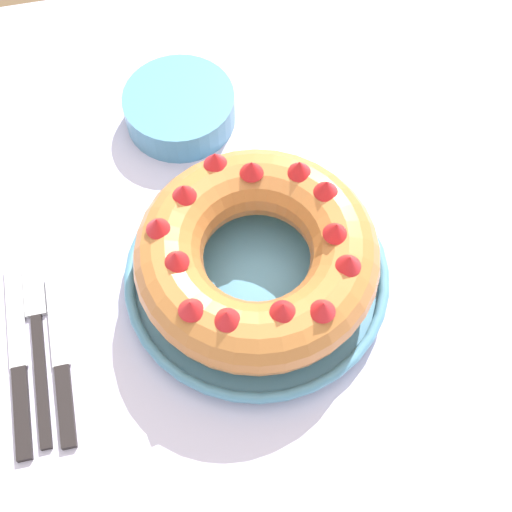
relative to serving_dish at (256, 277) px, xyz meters
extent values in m
plane|color=brown|center=(0.00, 0.01, -0.76)|extent=(8.00, 8.00, 0.00)
cube|color=silver|center=(0.00, 0.01, -0.03)|extent=(1.54, 1.04, 0.03)
cylinder|color=#518EB2|center=(0.00, 0.00, -0.01)|extent=(0.30, 0.30, 0.01)
torus|color=#518EB2|center=(0.00, 0.00, 0.01)|extent=(0.31, 0.31, 0.01)
torus|color=#C67538|center=(0.00, 0.00, 0.05)|extent=(0.27, 0.27, 0.08)
cone|color=red|center=(0.01, -0.09, 0.10)|extent=(0.04, 0.04, 0.02)
cone|color=red|center=(0.05, -0.09, 0.10)|extent=(0.03, 0.03, 0.02)
cone|color=red|center=(0.09, -0.05, 0.10)|extent=(0.03, 0.03, 0.02)
cone|color=red|center=(0.08, -0.01, 0.10)|extent=(0.04, 0.04, 0.02)
cone|color=red|center=(0.09, 0.04, 0.10)|extent=(0.04, 0.04, 0.02)
cone|color=red|center=(0.07, 0.07, 0.10)|extent=(0.04, 0.04, 0.02)
cone|color=red|center=(0.01, 0.08, 0.10)|extent=(0.03, 0.03, 0.02)
cone|color=red|center=(-0.02, 0.10, 0.10)|extent=(0.04, 0.04, 0.02)
cone|color=red|center=(-0.06, 0.07, 0.10)|extent=(0.04, 0.04, 0.02)
cone|color=red|center=(-0.10, 0.04, 0.10)|extent=(0.03, 0.03, 0.02)
cone|color=red|center=(-0.09, -0.01, 0.10)|extent=(0.03, 0.03, 0.02)
cone|color=red|center=(-0.08, -0.07, 0.10)|extent=(0.04, 0.04, 0.02)
cone|color=red|center=(-0.05, -0.08, 0.10)|extent=(0.03, 0.03, 0.02)
cube|color=black|center=(-0.26, -0.07, -0.01)|extent=(0.01, 0.16, 0.01)
cube|color=silver|center=(-0.26, 0.04, -0.01)|extent=(0.02, 0.06, 0.01)
cube|color=black|center=(-0.28, -0.10, -0.01)|extent=(0.02, 0.10, 0.01)
cube|color=silver|center=(-0.28, 0.01, -0.01)|extent=(0.02, 0.13, 0.00)
cube|color=black|center=(-0.23, -0.10, -0.01)|extent=(0.02, 0.09, 0.01)
cube|color=silver|center=(-0.23, 0.00, -0.01)|extent=(0.02, 0.11, 0.00)
cylinder|color=#518EB2|center=(-0.05, 0.26, 0.01)|extent=(0.15, 0.15, 0.05)
camera|label=1|loc=(-0.08, -0.36, 0.74)|focal=50.00mm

